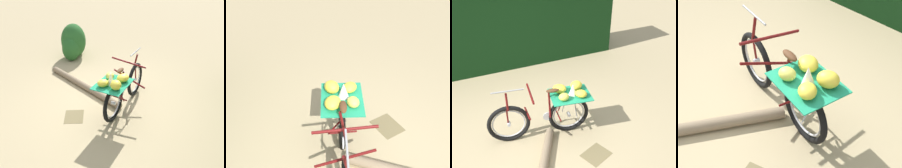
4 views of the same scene
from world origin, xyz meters
The scene contains 2 objects.
ground_plane centered at (0.00, 0.00, 0.00)m, with size 60.00×60.00×0.00m, color tan.
bicycle centered at (-0.31, -0.06, 0.50)m, with size 1.69×1.15×1.03m.
Camera 4 is at (-1.54, 2.27, 2.74)m, focal length 51.34 mm.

